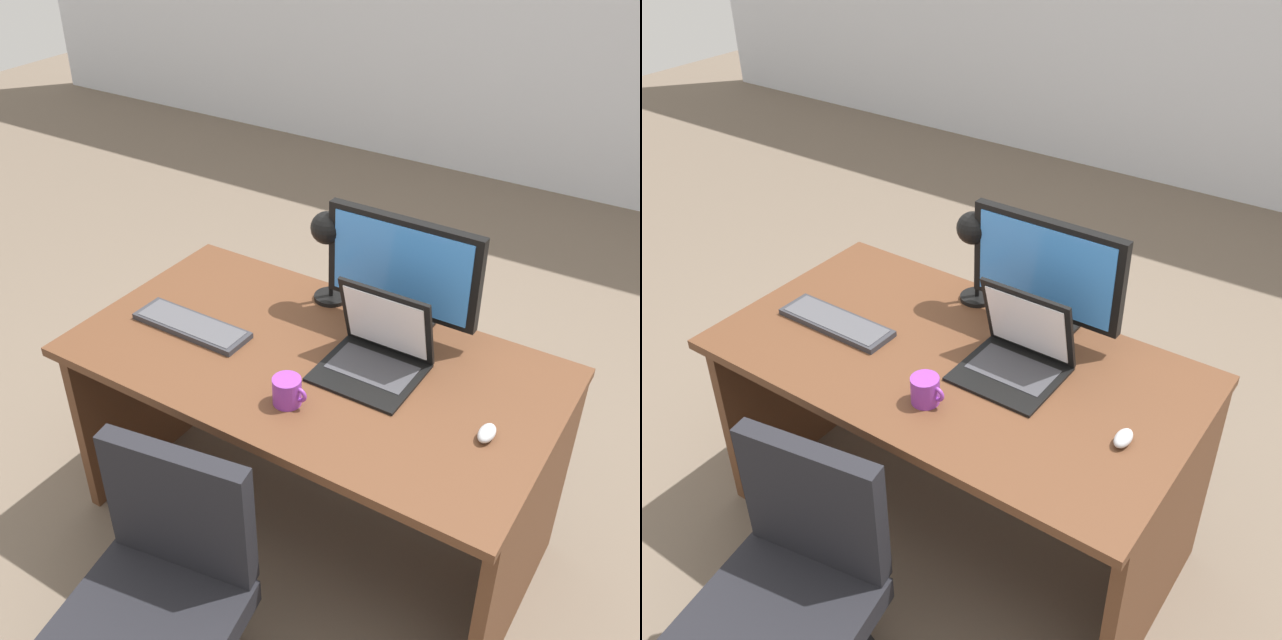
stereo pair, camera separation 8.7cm
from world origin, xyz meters
TOP-DOWN VIEW (x-y plane):
  - ground at (0.00, 1.50)m, footprint 12.00×12.00m
  - desk at (0.00, 0.05)m, footprint 1.53×0.84m
  - monitor at (0.15, 0.30)m, footprint 0.53×0.16m
  - laptop at (0.19, 0.08)m, footprint 0.30×0.28m
  - keyboard at (-0.43, -0.07)m, footprint 0.41×0.13m
  - mouse at (0.60, -0.06)m, footprint 0.04×0.08m
  - desk_lamp at (-0.14, 0.30)m, footprint 0.12×0.15m
  - coffee_mug at (0.06, -0.22)m, footprint 0.11×0.08m
  - office_chair at (-0.02, -0.76)m, footprint 0.56×0.56m

SIDE VIEW (x-z plane):
  - ground at x=0.00m, z-range 0.00..0.00m
  - office_chair at x=-0.02m, z-range -0.09..0.73m
  - desk at x=0.00m, z-range 0.14..0.90m
  - keyboard at x=-0.43m, z-range 0.76..0.78m
  - mouse at x=0.60m, z-range 0.76..0.79m
  - coffee_mug at x=0.06m, z-range 0.76..0.84m
  - laptop at x=0.19m, z-range 0.70..0.97m
  - monitor at x=0.15m, z-range 0.78..1.18m
  - desk_lamp at x=-0.14m, z-range 0.83..1.18m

